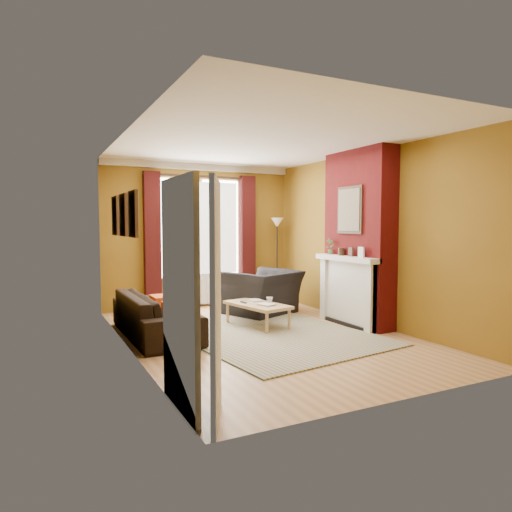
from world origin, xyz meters
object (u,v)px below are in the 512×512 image
sofa (155,315)px  coffee_table (257,306)px  armchair (263,292)px  floor_lamp (277,236)px  wicker_stool (255,295)px

sofa → coffee_table: 1.60m
armchair → floor_lamp: (0.82, 0.97, 0.99)m
armchair → wicker_stool: bearing=-125.4°
wicker_stool → sofa: bearing=-150.0°
armchair → wicker_stool: (0.12, 0.56, -0.14)m
sofa → coffee_table: size_ratio=1.76×
sofa → wicker_stool: sofa is taller
sofa → wicker_stool: 2.62m
floor_lamp → wicker_stool: bearing=-149.7°
armchair → wicker_stool: 0.59m
sofa → armchair: bearing=-71.7°
sofa → armchair: size_ratio=1.77×
wicker_stool → coffee_table: bearing=-115.1°
coffee_table → wicker_stool: wicker_stool is taller
sofa → floor_lamp: size_ratio=1.21×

